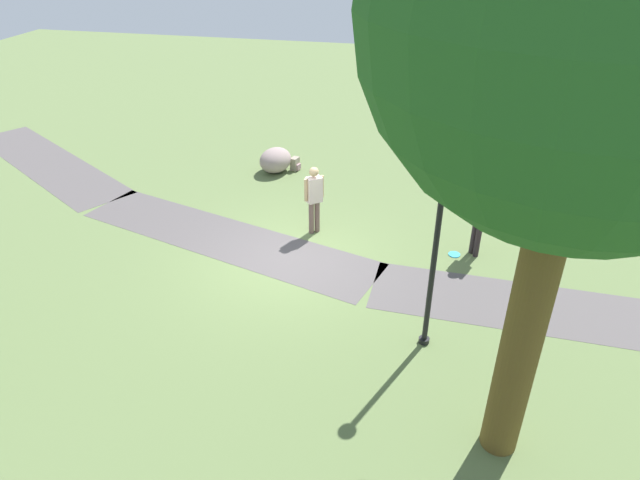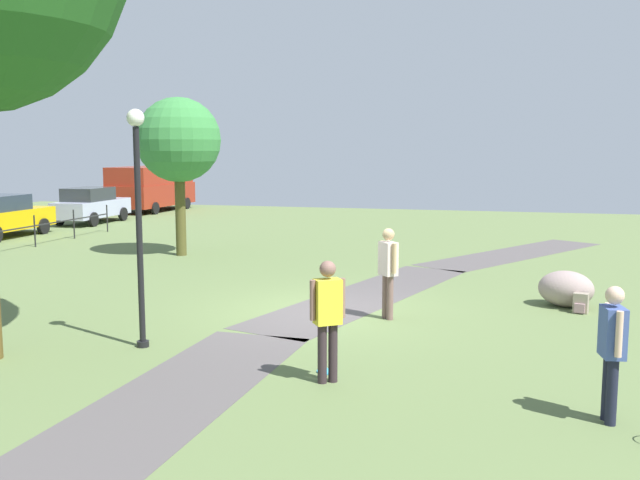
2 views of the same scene
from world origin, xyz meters
The scene contains 13 objects.
ground_plane centered at (0.00, 0.00, 0.00)m, with size 48.00×48.00×0.00m, color #5C7041.
footpath_segment_near centered at (-6.00, 0.67, 0.00)m, with size 8.06×2.04×0.01m.
footpath_segment_mid centered at (1.83, -0.62, 0.00)m, with size 8.17×3.95×0.01m.
footpath_segment_far centered at (9.06, -3.86, 0.00)m, with size 7.72×5.70×0.01m.
large_shade_tree centered at (-4.42, 4.24, 6.12)m, with size 4.82×4.82×8.57m.
lamp_post centered at (-3.19, 2.19, 2.37)m, with size 0.28×0.28×3.87m.
lawn_boulder centered at (1.75, -4.79, 0.37)m, with size 1.17×1.33×0.74m.
woman_with_handbag centered at (-4.68, -4.80, 0.96)m, with size 0.51×0.30×1.66m.
man_near_boulder centered at (-4.13, -1.19, 1.00)m, with size 0.40×0.44×1.73m.
passerby_on_path centered at (-0.25, -1.40, 1.02)m, with size 0.43×0.42×1.75m.
handbag_on_grass centered at (-5.23, -5.32, 0.14)m, with size 0.32×0.28×0.31m.
backpack_by_boulder centered at (1.19, -5.04, 0.19)m, with size 0.31×0.32×0.40m.
frisbee_on_grass centered at (-3.70, -1.06, 0.01)m, with size 0.28×0.28×0.02m.
Camera 1 is at (-3.02, 10.40, 6.98)m, focal length 31.32 mm.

